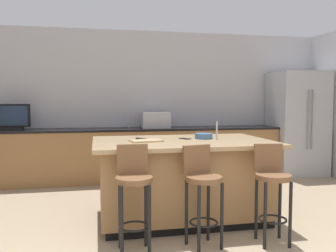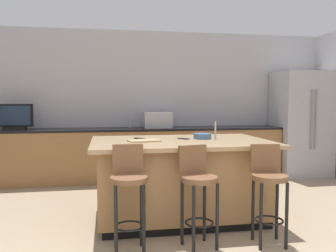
{
  "view_description": "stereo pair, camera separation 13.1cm",
  "coord_description": "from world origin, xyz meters",
  "px_view_note": "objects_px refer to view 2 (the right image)",
  "views": [
    {
      "loc": [
        -0.74,
        -1.7,
        1.39
      ],
      "look_at": [
        0.24,
        3.11,
        1.04
      ],
      "focal_mm": 37.57,
      "sensor_mm": 36.0,
      "label": 1
    },
    {
      "loc": [
        -0.61,
        -1.72,
        1.39
      ],
      "look_at": [
        0.24,
        3.11,
        1.04
      ],
      "focal_mm": 37.57,
      "sensor_mm": 36.0,
      "label": 2
    }
  ],
  "objects_px": {
    "bar_stool_center": "(198,187)",
    "tv_monitor": "(14,118)",
    "cell_phone": "(184,139)",
    "cutting_board": "(144,141)",
    "bar_stool_left": "(129,188)",
    "bar_stool_right": "(269,185)",
    "fruit_bowl": "(202,136)",
    "refrigerator": "(301,124)",
    "kitchen_island": "(180,178)",
    "tv_remote": "(140,139)",
    "microwave": "(158,120)"
  },
  "relations": [
    {
      "from": "refrigerator",
      "to": "microwave",
      "type": "height_order",
      "value": "refrigerator"
    },
    {
      "from": "kitchen_island",
      "to": "cell_phone",
      "type": "relative_size",
      "value": 13.79
    },
    {
      "from": "kitchen_island",
      "to": "bar_stool_center",
      "type": "bearing_deg",
      "value": -90.52
    },
    {
      "from": "bar_stool_center",
      "to": "bar_stool_right",
      "type": "distance_m",
      "value": 0.7
    },
    {
      "from": "refrigerator",
      "to": "microwave",
      "type": "bearing_deg",
      "value": 178.18
    },
    {
      "from": "bar_stool_center",
      "to": "fruit_bowl",
      "type": "height_order",
      "value": "fruit_bowl"
    },
    {
      "from": "microwave",
      "to": "cutting_board",
      "type": "relative_size",
      "value": 1.36
    },
    {
      "from": "refrigerator",
      "to": "kitchen_island",
      "type": "bearing_deg",
      "value": -143.72
    },
    {
      "from": "bar_stool_right",
      "to": "fruit_bowl",
      "type": "height_order",
      "value": "fruit_bowl"
    },
    {
      "from": "bar_stool_left",
      "to": "bar_stool_center",
      "type": "xyz_separation_m",
      "value": [
        0.65,
        -0.01,
        -0.02
      ]
    },
    {
      "from": "kitchen_island",
      "to": "bar_stool_left",
      "type": "distance_m",
      "value": 1.07
    },
    {
      "from": "refrigerator",
      "to": "tv_monitor",
      "type": "height_order",
      "value": "refrigerator"
    },
    {
      "from": "bar_stool_left",
      "to": "tv_monitor",
      "type": "bearing_deg",
      "value": 120.71
    },
    {
      "from": "bar_stool_right",
      "to": "tv_remote",
      "type": "height_order",
      "value": "bar_stool_right"
    },
    {
      "from": "tv_monitor",
      "to": "cutting_board",
      "type": "bearing_deg",
      "value": -47.78
    },
    {
      "from": "bar_stool_right",
      "to": "fruit_bowl",
      "type": "xyz_separation_m",
      "value": [
        -0.39,
        1.01,
        0.38
      ]
    },
    {
      "from": "fruit_bowl",
      "to": "cutting_board",
      "type": "bearing_deg",
      "value": -167.27
    },
    {
      "from": "refrigerator",
      "to": "tv_remote",
      "type": "distance_m",
      "value": 3.71
    },
    {
      "from": "bar_stool_center",
      "to": "microwave",
      "type": "bearing_deg",
      "value": 76.28
    },
    {
      "from": "tv_remote",
      "to": "tv_monitor",
      "type": "bearing_deg",
      "value": 101.84
    },
    {
      "from": "refrigerator",
      "to": "bar_stool_left",
      "type": "relative_size",
      "value": 1.96
    },
    {
      "from": "kitchen_island",
      "to": "cutting_board",
      "type": "xyz_separation_m",
      "value": [
        -0.44,
        -0.05,
        0.46
      ]
    },
    {
      "from": "tv_monitor",
      "to": "fruit_bowl",
      "type": "height_order",
      "value": "tv_monitor"
    },
    {
      "from": "tv_monitor",
      "to": "bar_stool_center",
      "type": "relative_size",
      "value": 0.61
    },
    {
      "from": "tv_monitor",
      "to": "bar_stool_left",
      "type": "bearing_deg",
      "value": -59.79
    },
    {
      "from": "bar_stool_left",
      "to": "bar_stool_center",
      "type": "height_order",
      "value": "bar_stool_left"
    },
    {
      "from": "kitchen_island",
      "to": "cutting_board",
      "type": "bearing_deg",
      "value": -173.4
    },
    {
      "from": "bar_stool_left",
      "to": "fruit_bowl",
      "type": "relative_size",
      "value": 4.55
    },
    {
      "from": "fruit_bowl",
      "to": "cell_phone",
      "type": "relative_size",
      "value": 1.44
    },
    {
      "from": "bar_stool_left",
      "to": "bar_stool_center",
      "type": "bearing_deg",
      "value": -0.07
    },
    {
      "from": "bar_stool_center",
      "to": "cutting_board",
      "type": "height_order",
      "value": "bar_stool_center"
    },
    {
      "from": "fruit_bowl",
      "to": "cell_phone",
      "type": "distance_m",
      "value": 0.24
    },
    {
      "from": "kitchen_island",
      "to": "bar_stool_center",
      "type": "distance_m",
      "value": 0.85
    },
    {
      "from": "microwave",
      "to": "tv_remote",
      "type": "relative_size",
      "value": 2.82
    },
    {
      "from": "tv_remote",
      "to": "cutting_board",
      "type": "xyz_separation_m",
      "value": [
        0.03,
        -0.19,
        -0.0
      ]
    },
    {
      "from": "refrigerator",
      "to": "bar_stool_center",
      "type": "relative_size",
      "value": 2.0
    },
    {
      "from": "tv_monitor",
      "to": "cell_phone",
      "type": "height_order",
      "value": "tv_monitor"
    },
    {
      "from": "cell_phone",
      "to": "tv_remote",
      "type": "bearing_deg",
      "value": 146.06
    },
    {
      "from": "tv_monitor",
      "to": "fruit_bowl",
      "type": "relative_size",
      "value": 2.72
    },
    {
      "from": "bar_stool_center",
      "to": "cell_phone",
      "type": "distance_m",
      "value": 1.03
    },
    {
      "from": "microwave",
      "to": "cutting_board",
      "type": "distance_m",
      "value": 2.2
    },
    {
      "from": "fruit_bowl",
      "to": "bar_stool_left",
      "type": "bearing_deg",
      "value": -135.37
    },
    {
      "from": "microwave",
      "to": "tv_remote",
      "type": "xyz_separation_m",
      "value": [
        -0.5,
        -1.96,
        -0.12
      ]
    },
    {
      "from": "bar_stool_left",
      "to": "bar_stool_right",
      "type": "xyz_separation_m",
      "value": [
        1.35,
        -0.06,
        -0.02
      ]
    },
    {
      "from": "bar_stool_center",
      "to": "tv_monitor",
      "type": "bearing_deg",
      "value": 115.99
    },
    {
      "from": "cell_phone",
      "to": "tv_remote",
      "type": "relative_size",
      "value": 0.88
    },
    {
      "from": "tv_remote",
      "to": "fruit_bowl",
      "type": "bearing_deg",
      "value": -34.37
    },
    {
      "from": "tv_remote",
      "to": "microwave",
      "type": "bearing_deg",
      "value": 43.09
    },
    {
      "from": "cell_phone",
      "to": "cutting_board",
      "type": "bearing_deg",
      "value": 166.84
    },
    {
      "from": "kitchen_island",
      "to": "tv_remote",
      "type": "relative_size",
      "value": 12.17
    }
  ]
}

